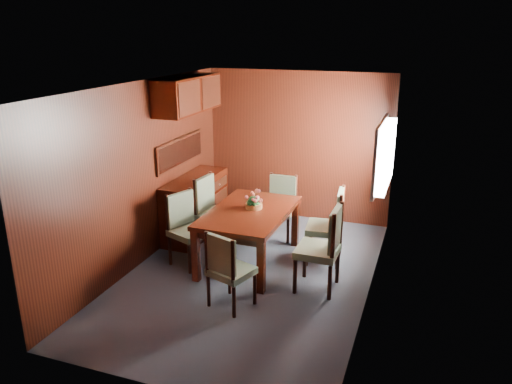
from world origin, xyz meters
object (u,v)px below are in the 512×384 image
at_px(chair_left_near, 186,224).
at_px(flower_centerpiece, 254,200).
at_px(sideboard, 196,206).
at_px(chair_right_near, 325,244).
at_px(dining_table, 249,218).
at_px(chair_head, 227,267).

distance_m(chair_left_near, flower_centerpiece, 0.95).
relative_size(sideboard, chair_left_near, 1.42).
xyz_separation_m(chair_right_near, flower_centerpiece, (-1.07, 0.49, 0.26)).
bearing_deg(dining_table, flower_centerpiece, 71.94).
bearing_deg(chair_left_near, sideboard, -139.44).
distance_m(chair_left_near, chair_right_near, 1.89).
distance_m(dining_table, chair_left_near, 0.84).
height_order(sideboard, chair_left_near, chair_left_near).
xyz_separation_m(chair_left_near, flower_centerpiece, (0.82, 0.39, 0.31)).
bearing_deg(chair_left_near, chair_right_near, 108.02).
bearing_deg(flower_centerpiece, chair_left_near, -154.56).
height_order(dining_table, chair_head, chair_head).
height_order(sideboard, chair_head, chair_head).
bearing_deg(chair_right_near, sideboard, 65.73).
distance_m(sideboard, dining_table, 1.30).
relative_size(chair_left_near, chair_right_near, 0.92).
bearing_deg(sideboard, chair_head, -54.68).
bearing_deg(flower_centerpiece, chair_right_near, -24.71).
bearing_deg(chair_left_near, chair_head, 68.47).
bearing_deg(dining_table, chair_head, -80.80).
bearing_deg(chair_right_near, dining_table, 71.00).
distance_m(chair_left_near, chair_head, 1.31).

